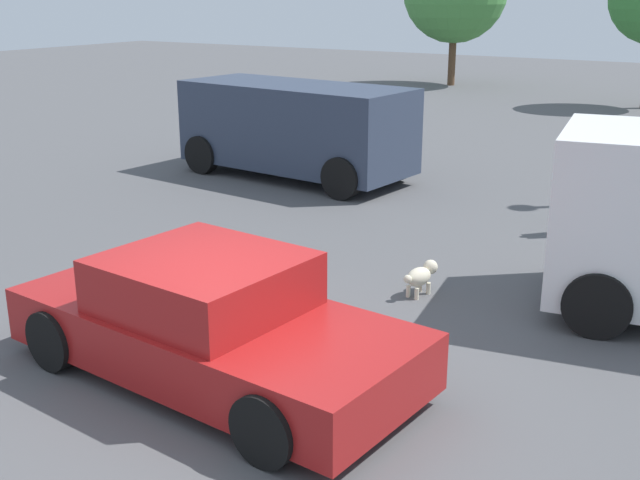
% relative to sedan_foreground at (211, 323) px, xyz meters
% --- Properties ---
extents(ground_plane, '(80.00, 80.00, 0.00)m').
position_rel_sedan_foreground_xyz_m(ground_plane, '(0.34, -0.14, -0.58)').
color(ground_plane, '#515154').
extents(sedan_foreground, '(4.39, 2.22, 1.25)m').
position_rel_sedan_foreground_xyz_m(sedan_foreground, '(0.00, 0.00, 0.00)').
color(sedan_foreground, maroon).
rests_on(sedan_foreground, ground_plane).
extents(dog, '(0.30, 0.64, 0.41)m').
position_rel_sedan_foreground_xyz_m(dog, '(0.83, 3.14, -0.32)').
color(dog, beige).
rests_on(dog, ground_plane).
extents(suv_dark, '(4.98, 2.46, 1.90)m').
position_rel_sedan_foreground_xyz_m(suv_dark, '(-4.20, 7.82, 0.47)').
color(suv_dark, '#2D384C').
rests_on(suv_dark, ground_plane).
extents(pedestrian, '(0.44, 0.46, 1.60)m').
position_rel_sedan_foreground_xyz_m(pedestrian, '(2.06, 7.05, 0.37)').
color(pedestrian, black).
rests_on(pedestrian, ground_plane).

